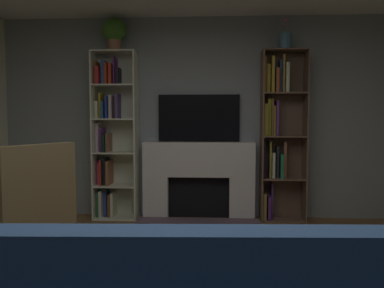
{
  "coord_description": "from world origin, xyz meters",
  "views": [
    {
      "loc": [
        0.19,
        -2.26,
        1.32
      ],
      "look_at": [
        0.0,
        1.11,
        1.09
      ],
      "focal_mm": 35.5,
      "sensor_mm": 36.0,
      "label": 1
    }
  ],
  "objects_px": {
    "tv": "(199,118)",
    "bookshelf_left": "(112,136)",
    "vase_with_flowers": "(285,41)",
    "fireplace": "(199,179)",
    "bookshelf_right": "(278,133)",
    "potted_plant": "(114,32)",
    "armchair": "(25,222)"
  },
  "relations": [
    {
      "from": "potted_plant",
      "to": "vase_with_flowers",
      "type": "distance_m",
      "value": 2.17
    },
    {
      "from": "fireplace",
      "to": "bookshelf_left",
      "type": "height_order",
      "value": "bookshelf_left"
    },
    {
      "from": "fireplace",
      "to": "potted_plant",
      "type": "bearing_deg",
      "value": -177.71
    },
    {
      "from": "fireplace",
      "to": "vase_with_flowers",
      "type": "distance_m",
      "value": 2.07
    },
    {
      "from": "tv",
      "to": "armchair",
      "type": "relative_size",
      "value": 0.94
    },
    {
      "from": "bookshelf_left",
      "to": "bookshelf_right",
      "type": "distance_m",
      "value": 2.17
    },
    {
      "from": "potted_plant",
      "to": "bookshelf_right",
      "type": "bearing_deg",
      "value": 1.18
    },
    {
      "from": "tv",
      "to": "bookshelf_left",
      "type": "height_order",
      "value": "bookshelf_left"
    },
    {
      "from": "bookshelf_left",
      "to": "potted_plant",
      "type": "bearing_deg",
      "value": -26.19
    },
    {
      "from": "tv",
      "to": "vase_with_flowers",
      "type": "distance_m",
      "value": 1.46
    },
    {
      "from": "bookshelf_left",
      "to": "potted_plant",
      "type": "relative_size",
      "value": 5.09
    },
    {
      "from": "bookshelf_left",
      "to": "fireplace",
      "type": "bearing_deg",
      "value": 0.62
    },
    {
      "from": "bookshelf_right",
      "to": "armchair",
      "type": "relative_size",
      "value": 1.92
    },
    {
      "from": "fireplace",
      "to": "bookshelf_right",
      "type": "bearing_deg",
      "value": 0.01
    },
    {
      "from": "vase_with_flowers",
      "to": "fireplace",
      "type": "bearing_deg",
      "value": 177.69
    },
    {
      "from": "bookshelf_right",
      "to": "potted_plant",
      "type": "relative_size",
      "value": 5.09
    },
    {
      "from": "bookshelf_right",
      "to": "armchair",
      "type": "height_order",
      "value": "bookshelf_right"
    },
    {
      "from": "bookshelf_left",
      "to": "bookshelf_right",
      "type": "relative_size",
      "value": 1.0
    },
    {
      "from": "potted_plant",
      "to": "armchair",
      "type": "distance_m",
      "value": 2.87
    },
    {
      "from": "tv",
      "to": "bookshelf_left",
      "type": "bearing_deg",
      "value": -175.56
    },
    {
      "from": "tv",
      "to": "potted_plant",
      "type": "bearing_deg",
      "value": -173.68
    },
    {
      "from": "potted_plant",
      "to": "bookshelf_left",
      "type": "bearing_deg",
      "value": 153.81
    },
    {
      "from": "bookshelf_right",
      "to": "potted_plant",
      "type": "height_order",
      "value": "potted_plant"
    },
    {
      "from": "vase_with_flowers",
      "to": "armchair",
      "type": "height_order",
      "value": "vase_with_flowers"
    },
    {
      "from": "bookshelf_left",
      "to": "bookshelf_right",
      "type": "height_order",
      "value": "same"
    },
    {
      "from": "tv",
      "to": "potted_plant",
      "type": "relative_size",
      "value": 2.49
    },
    {
      "from": "fireplace",
      "to": "potted_plant",
      "type": "xyz_separation_m",
      "value": [
        -1.08,
        -0.04,
        1.89
      ]
    },
    {
      "from": "vase_with_flowers",
      "to": "bookshelf_left",
      "type": "bearing_deg",
      "value": 179.2
    },
    {
      "from": "fireplace",
      "to": "bookshelf_right",
      "type": "height_order",
      "value": "bookshelf_right"
    },
    {
      "from": "tv",
      "to": "bookshelf_left",
      "type": "relative_size",
      "value": 0.49
    },
    {
      "from": "tv",
      "to": "armchair",
      "type": "height_order",
      "value": "tv"
    },
    {
      "from": "potted_plant",
      "to": "armchair",
      "type": "bearing_deg",
      "value": -93.54
    }
  ]
}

